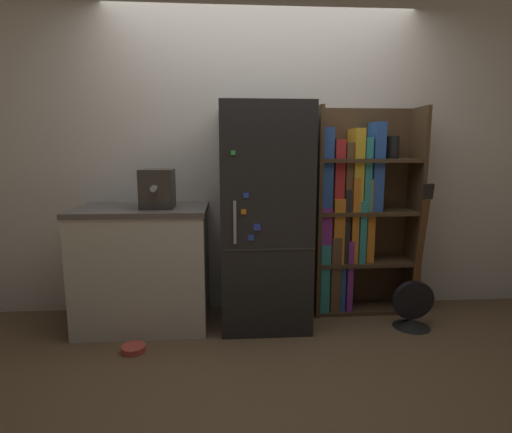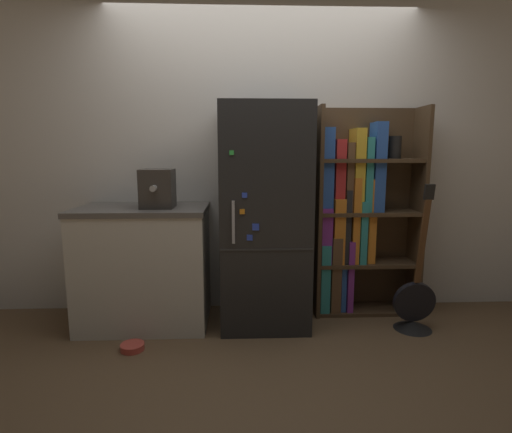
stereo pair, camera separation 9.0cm
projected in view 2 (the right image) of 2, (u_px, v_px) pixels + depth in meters
name	position (u px, v px, depth m)	size (l,w,h in m)	color
ground_plane	(265.00, 327.00, 3.11)	(16.00, 16.00, 0.00)	brown
wall_back	(262.00, 158.00, 3.37)	(8.00, 0.05, 2.60)	silver
refrigerator	(264.00, 217.00, 3.10)	(0.67, 0.66, 1.70)	black
bookshelf	(354.00, 216.00, 3.32)	(0.87, 0.31, 1.71)	#4C3823
kitchen_counter	(145.00, 265.00, 3.13)	(0.99, 0.64, 0.94)	beige
espresso_machine	(158.00, 189.00, 2.98)	(0.24, 0.29, 0.29)	#38332D
guitar	(414.00, 308.00, 3.05)	(0.32, 0.29, 1.13)	black
pet_bowl	(132.00, 346.00, 2.75)	(0.17, 0.17, 0.05)	#D84C3F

